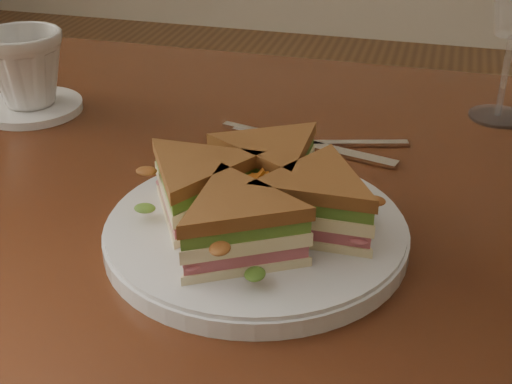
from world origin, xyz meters
The scene contains 8 objects.
table centered at (0.00, 0.00, 0.65)m, with size 1.20×0.80×0.75m.
plate centered at (-0.04, -0.11, 0.76)m, with size 0.27×0.27×0.02m, color silver.
sandwich_wedges centered at (-0.04, -0.11, 0.80)m, with size 0.23×0.23×0.06m.
crisps_mound centered at (-0.04, -0.11, 0.79)m, with size 0.09×0.09×0.05m, color orange, non-canonical shape.
spoon centered at (-0.06, 0.09, 0.75)m, with size 0.18×0.07×0.01m.
knife centered at (-0.05, 0.10, 0.75)m, with size 0.21×0.07×0.00m.
saucer centered at (-0.39, 0.11, 0.76)m, with size 0.13×0.13×0.01m, color silver.
coffee_cup centered at (-0.39, 0.11, 0.81)m, with size 0.10×0.10×0.09m, color silver.
Camera 1 is at (0.10, -0.62, 1.10)m, focal length 50.00 mm.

